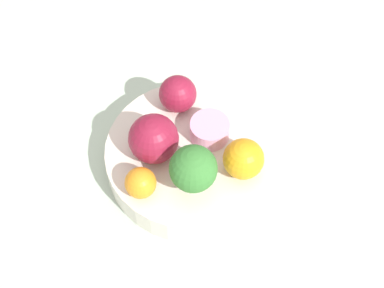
# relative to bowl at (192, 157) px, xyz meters

# --- Properties ---
(ground_plane) EXTENTS (6.00, 6.00, 0.00)m
(ground_plane) POSITION_rel_bowl_xyz_m (0.00, 0.00, -0.04)
(ground_plane) COLOR gray
(table_surface) EXTENTS (1.20, 1.20, 0.02)m
(table_surface) POSITION_rel_bowl_xyz_m (0.00, 0.00, -0.03)
(table_surface) COLOR #B2C6B2
(table_surface) RESTS_ON ground_plane
(bowl) EXTENTS (0.21, 0.21, 0.04)m
(bowl) POSITION_rel_bowl_xyz_m (0.00, 0.00, 0.00)
(bowl) COLOR silver
(bowl) RESTS_ON table_surface
(broccoli) EXTENTS (0.05, 0.05, 0.07)m
(broccoli) POSITION_rel_bowl_xyz_m (-0.01, -0.05, 0.06)
(broccoli) COLOR #99C17A
(broccoli) RESTS_ON bowl
(apple_red) EXTENTS (0.05, 0.05, 0.05)m
(apple_red) POSITION_rel_bowl_xyz_m (-0.01, 0.07, 0.04)
(apple_red) COLOR maroon
(apple_red) RESTS_ON bowl
(apple_green) EXTENTS (0.06, 0.06, 0.06)m
(apple_green) POSITION_rel_bowl_xyz_m (-0.05, -0.00, 0.05)
(apple_green) COLOR maroon
(apple_green) RESTS_ON bowl
(orange_front) EXTENTS (0.04, 0.04, 0.04)m
(orange_front) POSITION_rel_bowl_xyz_m (-0.06, -0.05, 0.04)
(orange_front) COLOR orange
(orange_front) RESTS_ON bowl
(orange_back) EXTENTS (0.05, 0.05, 0.05)m
(orange_back) POSITION_rel_bowl_xyz_m (0.05, -0.04, 0.04)
(orange_back) COLOR orange
(orange_back) RESTS_ON bowl
(small_cup) EXTENTS (0.05, 0.05, 0.02)m
(small_cup) POSITION_rel_bowl_xyz_m (0.02, 0.02, 0.03)
(small_cup) COLOR #EA9EC6
(small_cup) RESTS_ON bowl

